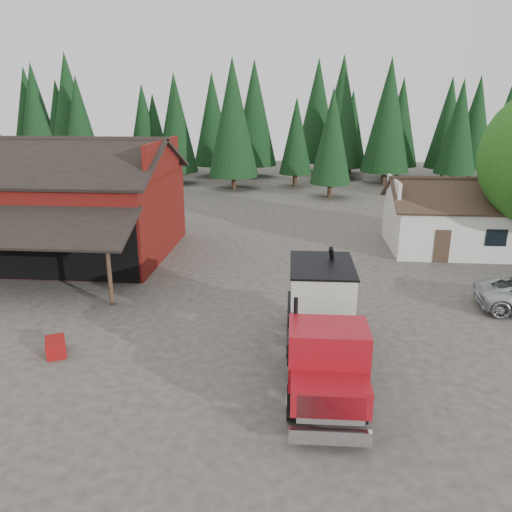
{
  "coord_description": "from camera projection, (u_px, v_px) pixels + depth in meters",
  "views": [
    {
      "loc": [
        3.07,
        -18.96,
        9.3
      ],
      "look_at": [
        0.99,
        4.64,
        1.8
      ],
      "focal_mm": 35.0,
      "sensor_mm": 36.0,
      "label": 1
    }
  ],
  "objects": [
    {
      "name": "red_barn",
      "position": [
        69.0,
        211.0,
        30.58
      ],
      "size": [
        12.8,
        13.63,
        7.18
      ],
      "color": "maroon",
      "rests_on": "ground"
    },
    {
      "name": "farmhouse",
      "position": [
        455.0,
        224.0,
        31.82
      ],
      "size": [
        8.6,
        6.42,
        4.65
      ],
      "color": "silver",
      "rests_on": "ground"
    },
    {
      "name": "feed_truck",
      "position": [
        323.0,
        321.0,
        17.36
      ],
      "size": [
        2.75,
        8.96,
        4.03
      ],
      "rotation": [
        0.0,
        0.0,
        0.02
      ],
      "color": "black",
      "rests_on": "ground"
    },
    {
      "name": "equip_box",
      "position": [
        56.0,
        347.0,
        18.91
      ],
      "size": [
        1.13,
        1.3,
        0.6
      ],
      "primitive_type": "cube",
      "rotation": [
        0.0,
        0.0,
        0.48
      ],
      "color": "maroon",
      "rests_on": "ground"
    },
    {
      "name": "conifer_backdrop",
      "position": [
        275.0,
        178.0,
        60.96
      ],
      "size": [
        76.0,
        16.0,
        16.0
      ],
      "primitive_type": null,
      "color": "black",
      "rests_on": "ground"
    },
    {
      "name": "ground",
      "position": [
        223.0,
        329.0,
        21.07
      ],
      "size": [
        120.0,
        120.0,
        0.0
      ],
      "primitive_type": "plane",
      "color": "#423B33",
      "rests_on": "ground"
    },
    {
      "name": "near_pine_d",
      "position": [
        233.0,
        118.0,
        51.46
      ],
      "size": [
        5.28,
        5.28,
        13.4
      ],
      "color": "#382619",
      "rests_on": "ground"
    },
    {
      "name": "near_pine_b",
      "position": [
        332.0,
        136.0,
        47.28
      ],
      "size": [
        3.96,
        3.96,
        10.4
      ],
      "color": "#382619",
      "rests_on": "ground"
    },
    {
      "name": "near_pine_a",
      "position": [
        38.0,
        130.0,
        47.58
      ],
      "size": [
        4.4,
        4.4,
        11.4
      ],
      "color": "#382619",
      "rests_on": "ground"
    }
  ]
}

